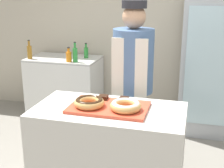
# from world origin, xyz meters

# --- Properties ---
(wall_back) EXTENTS (8.00, 0.06, 2.70)m
(wall_back) POSITION_xyz_m (0.00, 2.13, 1.35)
(wall_back) COLOR #BCB29E
(wall_back) RESTS_ON ground_plane
(display_counter) EXTENTS (1.23, 0.66, 0.89)m
(display_counter) POSITION_xyz_m (0.00, 0.00, 0.44)
(display_counter) COLOR beige
(display_counter) RESTS_ON ground_plane
(serving_tray) EXTENTS (0.63, 0.41, 0.02)m
(serving_tray) POSITION_xyz_m (0.00, 0.00, 0.90)
(serving_tray) COLOR #D84C33
(serving_tray) RESTS_ON display_counter
(donut_chocolate_glaze) EXTENTS (0.25, 0.25, 0.07)m
(donut_chocolate_glaze) POSITION_xyz_m (-0.15, -0.05, 0.95)
(donut_chocolate_glaze) COLOR tan
(donut_chocolate_glaze) RESTS_ON serving_tray
(donut_light_glaze) EXTENTS (0.25, 0.25, 0.07)m
(donut_light_glaze) POSITION_xyz_m (0.15, -0.05, 0.95)
(donut_light_glaze) COLOR tan
(donut_light_glaze) RESTS_ON serving_tray
(brownie_back_left) EXTENTS (0.08, 0.08, 0.03)m
(brownie_back_left) POSITION_xyz_m (-0.09, 0.15, 0.93)
(brownie_back_left) COLOR black
(brownie_back_left) RESTS_ON serving_tray
(brownie_back_right) EXTENTS (0.08, 0.08, 0.03)m
(brownie_back_right) POSITION_xyz_m (0.09, 0.15, 0.93)
(brownie_back_right) COLOR black
(brownie_back_right) RESTS_ON serving_tray
(baker_person) EXTENTS (0.40, 0.40, 1.72)m
(baker_person) POSITION_xyz_m (0.06, 0.66, 0.90)
(baker_person) COLOR #4C4C51
(baker_person) RESTS_ON ground_plane
(beverage_fridge) EXTENTS (0.64, 0.58, 1.78)m
(beverage_fridge) POSITION_xyz_m (0.80, 1.75, 0.89)
(beverage_fridge) COLOR #ADB2B7
(beverage_fridge) RESTS_ON ground_plane
(chest_freezer) EXTENTS (1.00, 0.62, 0.88)m
(chest_freezer) POSITION_xyz_m (-1.16, 1.76, 0.44)
(chest_freezer) COLOR silver
(chest_freezer) RESTS_ON ground_plane
(bottle_orange) EXTENTS (0.08, 0.08, 0.20)m
(bottle_orange) POSITION_xyz_m (-0.99, 1.54, 0.96)
(bottle_orange) COLOR orange
(bottle_orange) RESTS_ON chest_freezer
(bottle_green) EXTENTS (0.06, 0.06, 0.21)m
(bottle_green) POSITION_xyz_m (-0.85, 1.84, 0.96)
(bottle_green) COLOR #2D8C38
(bottle_green) RESTS_ON chest_freezer
(bottle_green_b) EXTENTS (0.06, 0.06, 0.27)m
(bottle_green_b) POSITION_xyz_m (-0.90, 1.55, 0.99)
(bottle_green_b) COLOR #2D8C38
(bottle_green_b) RESTS_ON chest_freezer
(bottle_amber) EXTENTS (0.06, 0.06, 0.26)m
(bottle_amber) POSITION_xyz_m (-1.59, 1.58, 0.98)
(bottle_amber) COLOR #99661E
(bottle_amber) RESTS_ON chest_freezer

